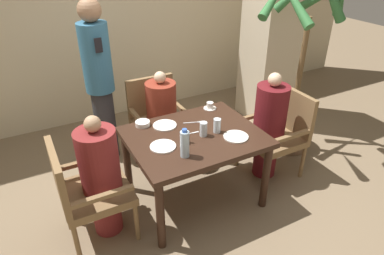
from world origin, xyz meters
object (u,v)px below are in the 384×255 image
(diner_in_left_chair, at_px, (101,176))
(diner_in_right_chair, at_px, (269,125))
(chair_far_side, at_px, (157,116))
(plate_main_right, at_px, (163,146))
(standing_host, at_px, (99,80))
(water_bottle, at_px, (185,144))
(teacup_with_saucer, at_px, (210,106))
(diner_in_far_chair, at_px, (162,117))
(potted_palm, at_px, (299,76))
(chair_left_side, at_px, (85,189))
(plate_dessert_center, at_px, (165,125))
(bowl_small, at_px, (143,123))
(glass_tall_mid, at_px, (217,126))
(chair_right_side, at_px, (279,130))
(plate_main_left, at_px, (236,137))
(glass_tall_near, at_px, (203,129))

(diner_in_left_chair, relative_size, diner_in_right_chair, 0.98)
(chair_far_side, height_order, plate_main_right, chair_far_side)
(standing_host, height_order, water_bottle, standing_host)
(water_bottle, bearing_deg, teacup_with_saucer, 46.21)
(diner_in_far_chair, distance_m, water_bottle, 1.06)
(potted_palm, relative_size, plate_main_right, 10.45)
(chair_far_side, height_order, diner_in_right_chair, diner_in_right_chair)
(teacup_with_saucer, bearing_deg, chair_left_side, -164.62)
(plate_dessert_center, relative_size, bowl_small, 1.62)
(standing_host, bearing_deg, glass_tall_mid, -58.11)
(plate_main_right, distance_m, bowl_small, 0.43)
(standing_host, bearing_deg, chair_right_side, -36.22)
(chair_far_side, bearing_deg, diner_in_far_chair, -90.00)
(chair_far_side, bearing_deg, chair_left_side, -138.58)
(plate_main_left, height_order, glass_tall_mid, glass_tall_mid)
(chair_far_side, distance_m, plate_main_left, 1.15)
(diner_in_far_chair, xyz_separation_m, plate_main_right, (-0.33, -0.79, 0.18))
(plate_main_left, relative_size, bowl_small, 1.62)
(standing_host, relative_size, plate_main_left, 8.02)
(chair_left_side, relative_size, glass_tall_near, 6.84)
(diner_in_far_chair, relative_size, plate_main_left, 4.86)
(diner_in_far_chair, bearing_deg, water_bottle, -102.76)
(chair_left_side, bearing_deg, bowl_small, 29.78)
(chair_right_side, relative_size, teacup_with_saucer, 6.90)
(bowl_small, distance_m, glass_tall_mid, 0.69)
(glass_tall_mid, bearing_deg, plate_dessert_center, 139.03)
(chair_far_side, bearing_deg, teacup_with_saucer, -52.51)
(diner_in_far_chair, xyz_separation_m, potted_palm, (1.47, -0.44, 0.36))
(standing_host, xyz_separation_m, glass_tall_mid, (0.73, -1.17, -0.16))
(chair_far_side, relative_size, glass_tall_mid, 6.84)
(chair_right_side, bearing_deg, bowl_small, 164.45)
(chair_right_side, distance_m, plate_main_right, 1.34)
(plate_main_left, bearing_deg, bowl_small, 137.99)
(diner_in_left_chair, bearing_deg, diner_in_right_chair, 0.00)
(teacup_with_saucer, height_order, water_bottle, water_bottle)
(standing_host, relative_size, potted_palm, 0.77)
(plate_main_left, distance_m, plate_main_right, 0.65)
(chair_right_side, distance_m, water_bottle, 1.29)
(standing_host, distance_m, plate_main_left, 1.57)
(standing_host, height_order, potted_palm, potted_palm)
(teacup_with_saucer, bearing_deg, diner_in_right_chair, -38.88)
(chair_far_side, bearing_deg, diner_in_right_chair, -45.83)
(standing_host, height_order, glass_tall_mid, standing_host)
(chair_far_side, relative_size, bowl_small, 6.63)
(diner_in_right_chair, relative_size, plate_main_left, 5.23)
(diner_in_left_chair, height_order, diner_in_far_chair, diner_in_left_chair)
(chair_left_side, xyz_separation_m, bowl_small, (0.65, 0.37, 0.25))
(plate_main_left, height_order, bowl_small, bowl_small)
(diner_in_far_chair, xyz_separation_m, standing_host, (-0.53, 0.38, 0.40))
(chair_left_side, xyz_separation_m, standing_host, (0.47, 1.12, 0.45))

